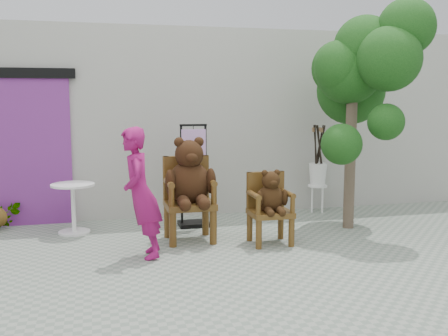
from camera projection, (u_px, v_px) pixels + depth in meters
name	position (u px, v px, depth m)	size (l,w,h in m)	color
ground_plane	(280.00, 260.00, 6.15)	(60.00, 60.00, 0.00)	gray
back_wall	(218.00, 121.00, 8.93)	(9.00, 1.00, 3.00)	#ACAAA1
doorway	(29.00, 147.00, 7.74)	(1.40, 0.11, 2.33)	#762A80
chair_big	(189.00, 183.00, 6.90)	(0.67, 0.73, 1.39)	#472D0F
chair_small	(270.00, 200.00, 6.80)	(0.53, 0.53, 0.98)	#472D0F
person	(141.00, 193.00, 6.16)	(0.57, 0.37, 1.55)	#921258
cafe_table	(73.00, 202.00, 7.33)	(0.60, 0.60, 0.70)	white
display_stand	(194.00, 187.00, 7.73)	(0.45, 0.35, 1.51)	black
stool_bucket	(318.00, 174.00, 8.69)	(0.32, 0.32, 1.45)	white
tree	(360.00, 71.00, 7.45)	(1.60, 1.92, 3.23)	#47392B
potted_plant	(1.00, 213.00, 7.55)	(0.43, 0.37, 0.48)	#0E340E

